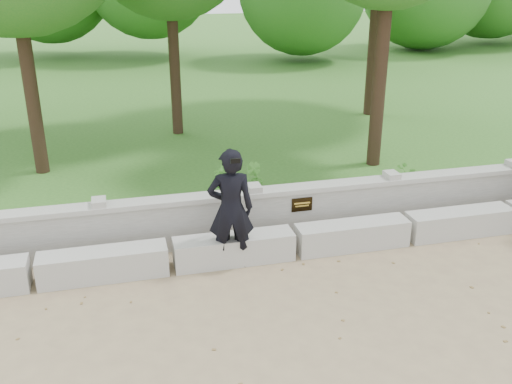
# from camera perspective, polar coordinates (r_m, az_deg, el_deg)

# --- Properties ---
(ground) EXTENTS (80.00, 80.00, 0.00)m
(ground) POSITION_cam_1_polar(r_m,az_deg,el_deg) (7.85, 8.19, -12.54)
(ground) COLOR #98835D
(ground) RESTS_ON ground
(lawn) EXTENTS (40.00, 22.00, 0.25)m
(lawn) POSITION_cam_1_polar(r_m,az_deg,el_deg) (20.56, -6.65, 9.72)
(lawn) COLOR #315E20
(lawn) RESTS_ON ground
(concrete_bench) EXTENTS (11.90, 0.45, 0.45)m
(concrete_bench) POSITION_cam_1_polar(r_m,az_deg,el_deg) (9.27, 3.88, -5.01)
(concrete_bench) COLOR beige
(concrete_bench) RESTS_ON ground
(parapet_wall) EXTENTS (12.50, 0.35, 0.90)m
(parapet_wall) POSITION_cam_1_polar(r_m,az_deg,el_deg) (9.77, 2.66, -1.96)
(parapet_wall) COLOR #B3B0A9
(parapet_wall) RESTS_ON ground
(man_main) EXTENTS (0.75, 0.67, 1.92)m
(man_main) POSITION_cam_1_polar(r_m,az_deg,el_deg) (8.61, -2.54, -1.73)
(man_main) COLOR black
(man_main) RESTS_ON ground
(shrub_b) EXTENTS (0.42, 0.42, 0.60)m
(shrub_b) POSITION_cam_1_polar(r_m,az_deg,el_deg) (11.02, -0.12, 1.39)
(shrub_b) COLOR #488D30
(shrub_b) RESTS_ON lawn
(shrub_c) EXTENTS (0.60, 0.55, 0.56)m
(shrub_c) POSITION_cam_1_polar(r_m,az_deg,el_deg) (11.38, 15.12, 1.18)
(shrub_c) COLOR #488D30
(shrub_c) RESTS_ON lawn
(shrub_d) EXTENTS (0.46, 0.48, 0.67)m
(shrub_d) POSITION_cam_1_polar(r_m,az_deg,el_deg) (10.74, -3.43, 0.98)
(shrub_d) COLOR #488D30
(shrub_d) RESTS_ON lawn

